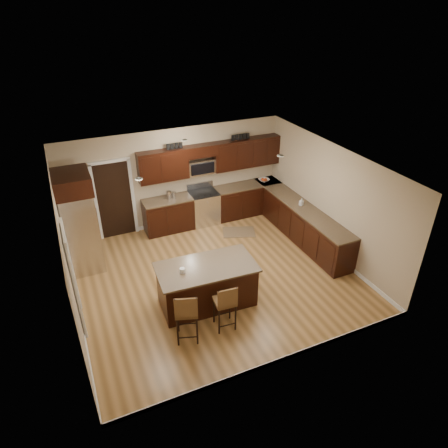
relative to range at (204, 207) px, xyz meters
name	(u,v)px	position (x,y,z in m)	size (l,w,h in m)	color
floor	(216,276)	(-0.68, -2.45, -0.47)	(6.00, 6.00, 0.00)	#A17440
ceiling	(214,166)	(-0.68, -2.45, 2.23)	(6.00, 6.00, 0.00)	silver
wall_back	(175,178)	(-0.68, 0.30, 0.88)	(6.00, 6.00, 0.00)	tan
wall_left	(67,258)	(-3.68, -2.45, 0.88)	(5.50, 5.50, 0.00)	tan
wall_right	(330,200)	(2.32, -2.45, 0.88)	(5.50, 5.50, 0.00)	tan
base_cabinets	(260,215)	(1.22, -1.01, -0.01)	(4.02, 3.96, 0.92)	black
upper_cabinets	(213,157)	(0.36, 0.13, 1.37)	(4.00, 0.33, 0.80)	black
range	(204,207)	(0.00, 0.00, 0.00)	(0.76, 0.64, 1.11)	silver
microwave	(201,167)	(0.00, 0.15, 1.15)	(0.76, 0.31, 0.40)	silver
doorway	(115,200)	(-2.33, 0.28, 0.56)	(0.85, 0.03, 2.06)	black
pantry_door	(73,281)	(-3.66, -2.75, 0.55)	(0.03, 0.80, 2.04)	white
letter_decor	(208,141)	(0.22, 0.13, 1.82)	(2.20, 0.03, 0.15)	black
island	(207,286)	(-1.19, -3.21, -0.04)	(2.04, 1.15, 0.92)	black
stool_left	(186,312)	(-1.91, -4.05, 0.21)	(0.52, 0.52, 1.10)	brown
stool_mid	(226,302)	(-1.14, -4.05, 0.17)	(0.41, 0.41, 1.02)	brown
refrigerator	(79,221)	(-3.30, -0.80, 0.73)	(0.79, 1.02, 2.35)	silver
floor_mat	(239,232)	(0.65, -0.92, -0.47)	(0.86, 0.58, 0.01)	brown
fruit_bowl	(264,180)	(1.88, 0.00, 0.48)	(0.30, 0.30, 0.07)	silver
soap_bottle	(301,202)	(2.02, -1.72, 0.54)	(0.09, 0.09, 0.19)	#B2B2B2
canister_tall	(169,195)	(-0.97, 0.00, 0.56)	(0.12, 0.12, 0.23)	silver
canister_short	(174,195)	(-0.83, 0.00, 0.54)	(0.11, 0.11, 0.18)	silver
island_jar	(182,270)	(-1.69, -3.21, 0.50)	(0.10, 0.10, 0.10)	white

